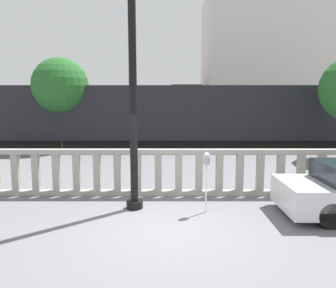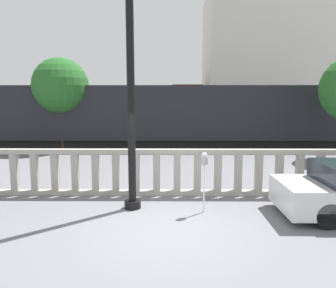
{
  "view_description": "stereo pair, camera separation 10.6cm",
  "coord_description": "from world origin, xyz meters",
  "px_view_note": "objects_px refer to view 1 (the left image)",
  "views": [
    {
      "loc": [
        -0.01,
        -6.89,
        2.91
      ],
      "look_at": [
        0.03,
        3.59,
        1.4
      ],
      "focal_mm": 35.0,
      "sensor_mm": 36.0,
      "label": 1
    },
    {
      "loc": [
        0.09,
        -6.89,
        2.91
      ],
      "look_at": [
        0.03,
        3.59,
        1.4
      ],
      "focal_mm": 35.0,
      "sensor_mm": 36.0,
      "label": 2
    }
  ],
  "objects_px": {
    "train_near": "(224,115)",
    "tree_right": "(59,86)",
    "parking_meter": "(205,164)",
    "train_far": "(93,107)",
    "lamppost": "(131,64)"
  },
  "relations": [
    {
      "from": "train_near",
      "to": "tree_right",
      "type": "height_order",
      "value": "tree_right"
    },
    {
      "from": "parking_meter",
      "to": "train_far",
      "type": "bearing_deg",
      "value": 108.32
    },
    {
      "from": "lamppost",
      "to": "tree_right",
      "type": "distance_m",
      "value": 10.88
    },
    {
      "from": "lamppost",
      "to": "parking_meter",
      "type": "height_order",
      "value": "lamppost"
    },
    {
      "from": "lamppost",
      "to": "tree_right",
      "type": "xyz_separation_m",
      "value": [
        -4.97,
        9.68,
        -0.22
      ]
    },
    {
      "from": "lamppost",
      "to": "parking_meter",
      "type": "xyz_separation_m",
      "value": [
        1.84,
        -0.32,
        -2.45
      ]
    },
    {
      "from": "train_near",
      "to": "train_far",
      "type": "height_order",
      "value": "train_far"
    },
    {
      "from": "parking_meter",
      "to": "tree_right",
      "type": "distance_m",
      "value": 12.3
    },
    {
      "from": "train_near",
      "to": "train_far",
      "type": "relative_size",
      "value": 1.2
    },
    {
      "from": "tree_right",
      "to": "lamppost",
      "type": "bearing_deg",
      "value": -62.84
    },
    {
      "from": "parking_meter",
      "to": "tree_right",
      "type": "relative_size",
      "value": 0.31
    },
    {
      "from": "lamppost",
      "to": "parking_meter",
      "type": "bearing_deg",
      "value": -9.74
    },
    {
      "from": "parking_meter",
      "to": "train_near",
      "type": "bearing_deg",
      "value": 77.87
    },
    {
      "from": "lamppost",
      "to": "train_near",
      "type": "relative_size",
      "value": 0.26
    },
    {
      "from": "parking_meter",
      "to": "tree_right",
      "type": "bearing_deg",
      "value": 124.25
    }
  ]
}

